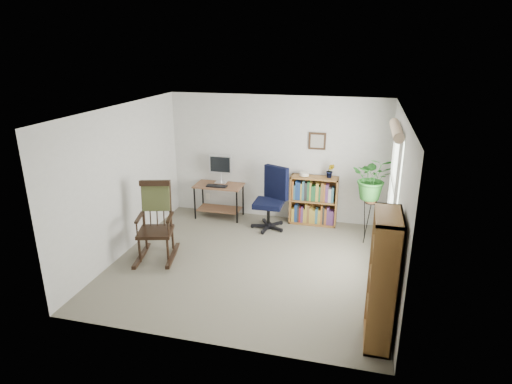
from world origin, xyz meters
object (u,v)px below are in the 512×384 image
(rocking_chair, at_px, (155,222))
(desk, at_px, (219,201))
(tall_bookshelf, at_px, (383,280))
(low_bookshelf, at_px, (314,200))
(office_chair, at_px, (269,199))

(rocking_chair, bearing_deg, desk, 62.49)
(desk, distance_m, tall_bookshelf, 4.36)
(low_bookshelf, height_order, tall_bookshelf, tall_bookshelf)
(desk, bearing_deg, office_chair, -16.53)
(rocking_chair, distance_m, tall_bookshelf, 3.63)
(desk, bearing_deg, rocking_chair, -102.11)
(office_chair, xyz_separation_m, low_bookshelf, (0.78, 0.44, -0.12))
(rocking_chair, distance_m, low_bookshelf, 3.05)
(desk, xyz_separation_m, low_bookshelf, (1.85, 0.12, 0.13))
(desk, height_order, rocking_chair, rocking_chair)
(desk, xyz_separation_m, office_chair, (1.07, -0.32, 0.25))
(rocking_chair, height_order, tall_bookshelf, tall_bookshelf)
(rocking_chair, bearing_deg, office_chair, 31.67)
(low_bookshelf, bearing_deg, office_chair, -150.67)
(low_bookshelf, bearing_deg, desk, -176.29)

